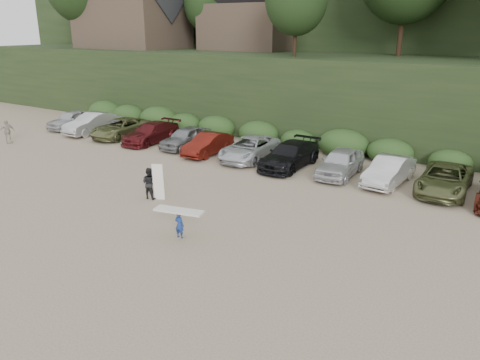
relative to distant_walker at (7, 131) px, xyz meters
The scene contains 5 objects.
ground 21.02m from the distant_walker, 11.85° to the right, with size 120.00×120.00×0.00m, color tan.
parked_cars 19.56m from the distant_walker, 17.13° to the left, with size 39.41×5.65×1.62m.
distant_walker is the anchor object (origin of this frame).
child_surfer 21.55m from the distant_walker, 15.01° to the right, with size 2.09×1.00×1.21m.
adult_surfer 16.93m from the distant_walker, ahead, with size 1.26×0.68×1.87m.
Camera 1 is at (11.68, -14.48, 8.21)m, focal length 35.00 mm.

